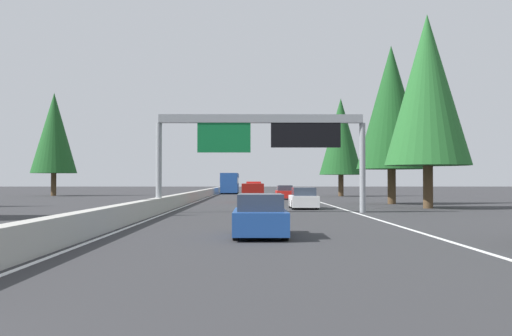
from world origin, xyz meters
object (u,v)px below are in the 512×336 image
sign_gantry_overhead (264,135)px  sedan_far_left (260,217)px  minivan_mid_right (253,192)px  bus_mid_center (230,182)px  sedan_near_right (303,199)px  conifer_right_mid (391,107)px  conifer_right_far (341,137)px  pickup_distant_b (254,189)px  conifer_left_mid (54,133)px  conifer_right_near (427,90)px  sedan_far_center (285,193)px

sign_gantry_overhead → sedan_far_left: sign_gantry_overhead is taller
minivan_mid_right → sedan_far_left: bearing=-179.7°
bus_mid_center → sign_gantry_overhead: bearing=-176.1°
sedan_near_right → bus_mid_center: (53.32, 6.87, 1.03)m
conifer_right_mid → conifer_right_far: 27.10m
sedan_far_left → pickup_distant_b: size_ratio=0.79×
sedan_far_left → conifer_right_far: conifer_right_far is taller
sedan_near_right → conifer_right_mid: size_ratio=0.33×
sedan_far_left → bus_mid_center: bearing=2.7°
conifer_right_far → conifer_left_mid: bearing=85.9°
conifer_left_mid → conifer_right_near: bearing=-135.1°
sedan_near_right → conifer_right_far: (36.08, -7.72, 6.86)m
minivan_mid_right → bus_mid_center: bearing=4.9°
minivan_mid_right → sedan_far_center: minivan_mid_right is taller
sedan_far_left → bus_mid_center: size_ratio=0.38×
minivan_mid_right → pickup_distant_b: bearing=-0.4°
sign_gantry_overhead → sedan_far_center: size_ratio=2.88×
bus_mid_center → sedan_far_center: bus_mid_center is taller
sedan_far_left → conifer_right_near: bearing=-28.2°
sedan_near_right → conifer_right_mid: conifer_right_mid is taller
sedan_far_left → conifer_right_near: conifer_right_near is taller
sedan_far_left → bus_mid_center: bus_mid_center is taller
conifer_right_near → conifer_right_mid: size_ratio=1.03×
conifer_right_near → conifer_left_mid: conifer_right_near is taller
sedan_far_center → conifer_right_far: (12.96, -7.80, 6.86)m
minivan_mid_right → conifer_right_mid: (-4.76, -11.58, 7.12)m
pickup_distant_b → conifer_left_mid: 27.06m
conifer_right_mid → conifer_left_mid: size_ratio=0.99×
sedan_near_right → conifer_right_far: size_ratio=0.35×
pickup_distant_b → conifer_right_far: bearing=-96.1°
sign_gantry_overhead → sedan_far_left: 16.95m
sedan_far_left → conifer_right_near: (22.48, -12.08, 7.63)m
conifer_right_mid → conifer_right_far: size_ratio=1.07×
sign_gantry_overhead → pickup_distant_b: size_ratio=2.26×
sign_gantry_overhead → minivan_mid_right: 19.62m
sedan_far_left → conifer_right_mid: size_ratio=0.33×
minivan_mid_right → conifer_right_far: bearing=-26.6°
sign_gantry_overhead → bus_mid_center: (58.82, 4.02, -3.00)m
bus_mid_center → conifer_right_far: (-17.24, -14.59, 5.82)m
sign_gantry_overhead → sedan_near_right: size_ratio=2.88×
sedan_far_center → conifer_right_near: conifer_right_near is taller
sedan_far_center → conifer_left_mid: conifer_left_mid is taller
sedan_near_right → pickup_distant_b: pickup_distant_b is taller
minivan_mid_right → pickup_distant_b: size_ratio=0.89×
sedan_far_left → sedan_far_center: bearing=-4.1°
sedan_far_left → sedan_far_center: same height
minivan_mid_right → bus_mid_center: size_ratio=0.43×
minivan_mid_right → conifer_right_near: 19.47m
minivan_mid_right → sign_gantry_overhead: bearing=-178.2°
sedan_far_center → minivan_mid_right: bearing=160.1°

